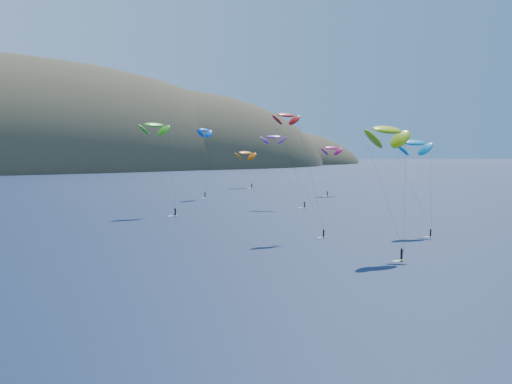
% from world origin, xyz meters
% --- Properties ---
extents(kitesurfer_2, '(10.79, 11.24, 23.88)m').
position_xyz_m(kitesurfer_2, '(-4.41, 49.74, 21.00)').
color(kitesurfer_2, '#D4FF1C').
rests_on(kitesurfer_2, ground).
extents(kitesurfer_3, '(9.97, 12.95, 26.51)m').
position_xyz_m(kitesurfer_3, '(-8.89, 136.09, 23.85)').
color(kitesurfer_3, '#D4FF1C').
rests_on(kitesurfer_3, ground).
extents(kitesurfer_4, '(9.79, 8.56, 26.44)m').
position_xyz_m(kitesurfer_4, '(30.87, 182.00, 23.86)').
color(kitesurfer_4, '#D4FF1C').
rests_on(kitesurfer_4, ground).
extents(kitesurfer_5, '(9.33, 10.80, 21.46)m').
position_xyz_m(kitesurfer_5, '(20.52, 68.63, 18.95)').
color(kitesurfer_5, '#D4FF1C').
rests_on(kitesurfer_5, ground).
extents(kitesurfer_6, '(10.08, 12.58, 23.03)m').
position_xyz_m(kitesurfer_6, '(29.80, 136.26, 20.91)').
color(kitesurfer_6, '#D4FF1C').
rests_on(kitesurfer_6, ground).
extents(kitesurfer_8, '(11.56, 8.15, 20.09)m').
position_xyz_m(kitesurfer_8, '(77.42, 168.99, 17.50)').
color(kitesurfer_8, '#D4FF1C').
rests_on(kitesurfer_8, ground).
extents(kitesurfer_9, '(8.18, 9.51, 26.39)m').
position_xyz_m(kitesurfer_9, '(-5.42, 78.66, 24.47)').
color(kitesurfer_9, '#D4FF1C').
rests_on(kitesurfer_9, ground).
extents(kitesurfer_11, '(11.37, 11.80, 18.22)m').
position_xyz_m(kitesurfer_11, '(74.71, 226.32, 15.17)').
color(kitesurfer_11, '#D4FF1C').
rests_on(kitesurfer_11, ground).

